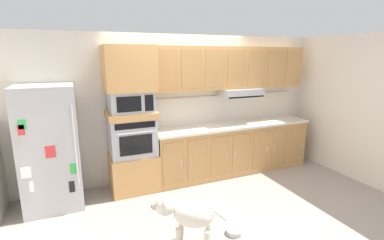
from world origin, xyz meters
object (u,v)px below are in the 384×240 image
refrigerator (50,148)px  microwave (130,101)px  screwdriver (261,120)px  dog (187,214)px  built_in_oven (132,136)px  dog_food_bowl (234,231)px

refrigerator → microwave: 1.31m
screwdriver → dog: (-2.24, -1.69, -0.54)m
microwave → screwdriver: (2.50, 0.05, -0.53)m
dog → refrigerator: bearing=-14.7°
refrigerator → screwdriver: 3.67m
built_in_oven → screwdriver: (2.50, 0.05, 0.03)m
screwdriver → dog_food_bowl: size_ratio=0.82×
microwave → screwdriver: 2.55m
dog → dog_food_bowl: size_ratio=3.89×
refrigerator → screwdriver: size_ratio=10.70×
built_in_oven → screwdriver: bearing=1.0°
refrigerator → microwave: refrigerator is taller
microwave → dog_food_bowl: size_ratio=3.22×
dog → dog_food_bowl: dog is taller
microwave → screwdriver: microwave is taller
built_in_oven → microwave: size_ratio=1.09×
built_in_oven → dog: bearing=-80.9°
screwdriver → built_in_oven: bearing=-179.0°
refrigerator → dog_food_bowl: (2.05, -1.63, -0.85)m
built_in_oven → dog: built_in_oven is taller
microwave → dog_food_bowl: (0.88, -1.69, -1.43)m
refrigerator → microwave: size_ratio=2.73×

